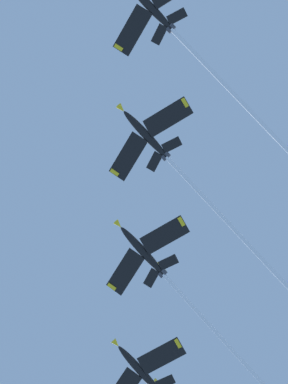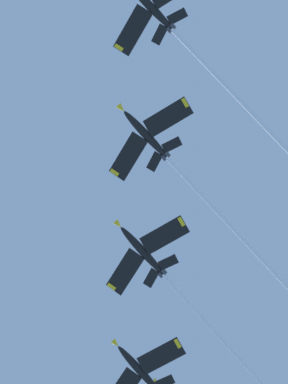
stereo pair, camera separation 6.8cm
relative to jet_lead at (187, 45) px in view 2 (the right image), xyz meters
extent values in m
ellipsoid|color=black|center=(-8.60, -4.28, 3.02)|extent=(11.33, 6.72, 4.88)
cube|color=black|center=(-10.30, 0.79, 2.68)|extent=(5.36, 9.54, 1.26)
cube|color=yellow|center=(-11.84, 4.61, 2.71)|extent=(1.86, 1.06, 0.65)
cube|color=black|center=(-3.31, -4.19, 1.52)|extent=(3.78, 3.81, 0.69)
cube|color=black|center=(-5.34, -0.11, 1.52)|extent=(2.28, 3.82, 0.69)
cube|color=yellow|center=(-4.12, -2.05, 2.92)|extent=(2.88, 1.55, 3.39)
cylinder|color=#38383D|center=(-3.47, -2.23, 1.19)|extent=(1.42, 1.25, 1.06)
cylinder|color=#38383D|center=(-3.87, -1.42, 1.19)|extent=(1.42, 1.25, 1.06)
cylinder|color=white|center=(13.92, 6.93, -4.95)|extent=(35.43, 18.21, 12.96)
ellipsoid|color=black|center=(-2.16, 17.75, -2.53)|extent=(11.30, 6.65, 5.12)
cone|color=yellow|center=(-7.86, 14.95, -0.39)|extent=(2.23, 1.92, 1.65)
ellipsoid|color=black|center=(-3.78, 16.96, -1.29)|extent=(3.08, 2.20, 1.75)
cube|color=black|center=(0.83, 13.32, -2.88)|extent=(8.46, 9.12, 1.34)
cube|color=yellow|center=(2.93, 9.78, -2.86)|extent=(1.78, 1.66, 0.69)
cube|color=black|center=(-3.85, 22.83, -2.88)|extent=(5.30, 9.53, 1.34)
cube|color=yellow|center=(-5.38, 26.65, -2.86)|extent=(1.85, 1.05, 0.69)
cube|color=black|center=(3.09, 17.80, -4.13)|extent=(3.77, 3.81, 0.73)
cube|color=black|center=(1.08, 21.89, -4.13)|extent=(2.25, 3.81, 0.73)
cube|color=yellow|center=(2.32, 19.96, -2.74)|extent=(2.92, 1.56, 3.42)
cylinder|color=#38383D|center=(2.94, 19.76, -4.48)|extent=(1.43, 1.25, 1.08)
cylinder|color=#38383D|center=(2.54, 20.57, -4.48)|extent=(1.43, 1.25, 1.08)
cylinder|color=white|center=(20.21, 28.77, -11.05)|extent=(35.21, 17.90, 13.79)
ellipsoid|color=black|center=(4.01, 38.10, -8.38)|extent=(11.29, 6.62, 5.19)
cone|color=yellow|center=(-1.68, 35.31, -6.20)|extent=(2.24, 1.91, 1.66)
ellipsoid|color=black|center=(2.40, 37.31, -7.13)|extent=(3.08, 2.19, 1.76)
cube|color=black|center=(6.99, 33.66, -8.74)|extent=(8.45, 9.12, 1.36)
cube|color=yellow|center=(9.08, 30.12, -8.72)|extent=(1.78, 1.66, 0.70)
cube|color=black|center=(2.33, 43.18, -8.74)|extent=(5.28, 9.53, 1.36)
cube|color=yellow|center=(0.81, 47.00, -8.72)|extent=(1.85, 1.05, 0.70)
cube|color=black|center=(9.26, 38.13, -10.01)|extent=(3.76, 3.81, 0.74)
cube|color=black|center=(7.25, 42.23, -10.01)|extent=(2.24, 3.81, 0.74)
cube|color=yellow|center=(8.49, 40.30, -8.62)|extent=(2.94, 1.56, 3.43)
cylinder|color=#38383D|center=(9.10, 40.09, -10.37)|extent=(1.43, 1.25, 1.08)
cylinder|color=#38383D|center=(8.71, 40.90, -10.37)|extent=(1.43, 1.25, 1.08)
cylinder|color=white|center=(26.96, 49.34, -17.28)|extent=(36.33, 18.31, 14.42)
ellipsoid|color=black|center=(10.71, 59.83, -13.48)|extent=(11.33, 6.62, 5.02)
cone|color=yellow|center=(4.98, 57.04, -11.40)|extent=(2.23, 1.91, 1.64)
ellipsoid|color=black|center=(9.08, 59.04, -12.25)|extent=(3.08, 2.19, 1.72)
cube|color=black|center=(13.68, 55.39, -13.82)|extent=(8.45, 9.14, 1.31)
cube|color=yellow|center=(15.77, 51.84, -13.80)|extent=(1.79, 1.66, 0.67)
cube|color=black|center=(15.98, 59.86, -15.03)|extent=(3.77, 3.81, 0.71)
camera|label=1|loc=(-9.22, -2.75, -108.53)|focal=53.54mm
camera|label=2|loc=(-9.28, -2.73, -108.53)|focal=53.54mm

